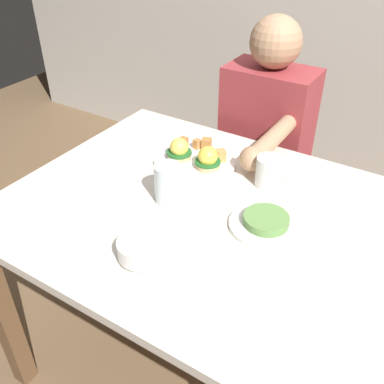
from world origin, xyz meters
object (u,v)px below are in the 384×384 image
dining_table (212,239)px  water_glass_near (168,186)px  diner_person (263,143)px  coffee_mug (270,171)px  fruit_bowl (142,249)px  eggs_benedict_plate (195,158)px  side_plate (266,223)px  fork (24,207)px

dining_table → water_glass_near: bearing=-170.2°
diner_person → coffee_mug: bearing=-64.5°
fruit_bowl → eggs_benedict_plate: bearing=105.6°
coffee_mug → diner_person: (-0.19, 0.39, -0.14)m
fruit_bowl → diner_person: diner_person is taller
water_glass_near → side_plate: bearing=7.7°
eggs_benedict_plate → diner_person: (0.07, 0.41, -0.11)m
dining_table → eggs_benedict_plate: (-0.18, 0.19, 0.13)m
eggs_benedict_plate → side_plate: eggs_benedict_plate is taller
eggs_benedict_plate → fruit_bowl: size_ratio=2.25×
fruit_bowl → fork: 0.42m
coffee_mug → fork: coffee_mug is taller
fruit_bowl → diner_person: (-0.06, 0.86, -0.12)m
water_glass_near → diner_person: bearing=87.4°
fruit_bowl → coffee_mug: coffee_mug is taller
side_plate → water_glass_near: bearing=-172.3°
fork → coffee_mug: bearing=41.5°
dining_table → side_plate: bearing=5.7°
dining_table → fruit_bowl: (-0.05, -0.26, 0.14)m
dining_table → fruit_bowl: size_ratio=10.00×
eggs_benedict_plate → diner_person: 0.43m
eggs_benedict_plate → diner_person: diner_person is taller
coffee_mug → water_glass_near: 0.32m
side_plate → coffee_mug: bearing=112.1°
dining_table → diner_person: (-0.11, 0.60, 0.02)m
eggs_benedict_plate → coffee_mug: (0.26, 0.02, 0.03)m
dining_table → water_glass_near: water_glass_near is taller
dining_table → coffee_mug: 0.27m
eggs_benedict_plate → diner_person: size_ratio=0.24×
diner_person → fruit_bowl: bearing=-86.2°
water_glass_near → fork: bearing=-142.7°
water_glass_near → diner_person: 0.64m
dining_table → fork: 0.56m
eggs_benedict_plate → fruit_bowl: eggs_benedict_plate is taller
fruit_bowl → diner_person: size_ratio=0.11×
dining_table → coffee_mug: size_ratio=10.80×
eggs_benedict_plate → coffee_mug: coffee_mug is taller
water_glass_near → diner_person: diner_person is taller
fork → eggs_benedict_plate: bearing=57.8°
fork → side_plate: side_plate is taller
coffee_mug → diner_person: diner_person is taller
water_glass_near → diner_person: size_ratio=0.10×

